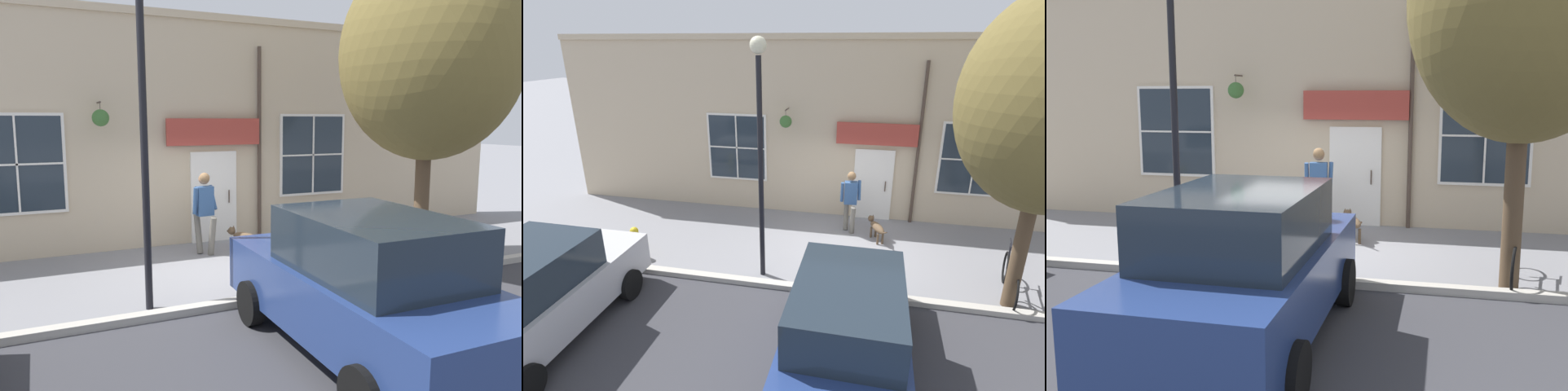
% 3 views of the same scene
% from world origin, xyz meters
% --- Properties ---
extents(ground_plane, '(90.00, 90.00, 0.00)m').
position_xyz_m(ground_plane, '(0.00, 0.00, 0.00)').
color(ground_plane, gray).
extents(storefront_facade, '(0.95, 18.00, 5.16)m').
position_xyz_m(storefront_facade, '(-2.34, 0.00, 2.58)').
color(storefront_facade, '#C6B293').
rests_on(storefront_facade, ground_plane).
extents(pedestrian_walking, '(0.65, 0.55, 1.74)m').
position_xyz_m(pedestrian_walking, '(-1.10, 0.02, 1.05)').
color(pedestrian_walking, '#6B665B').
rests_on(pedestrian_walking, ground_plane).
extents(dog_on_leash, '(1.04, 0.52, 0.57)m').
position_xyz_m(dog_on_leash, '(-0.75, 0.76, 0.37)').
color(dog_on_leash, brown).
rests_on(dog_on_leash, ground_plane).
extents(street_tree_by_curb, '(3.42, 3.08, 5.85)m').
position_xyz_m(street_tree_by_curb, '(1.62, 3.34, 3.87)').
color(street_tree_by_curb, brown).
rests_on(street_tree_by_curb, ground_plane).
extents(leaning_bicycle, '(1.73, 0.30, 0.99)m').
position_xyz_m(leaning_bicycle, '(1.20, 3.47, 0.38)').
color(leaning_bicycle, black).
rests_on(leaning_bicycle, ground_plane).
extents(parked_car_mid_block, '(4.32, 1.97, 1.75)m').
position_xyz_m(parked_car_mid_block, '(4.11, 0.30, 0.88)').
color(parked_car_mid_block, navy).
rests_on(parked_car_mid_block, ground_plane).
extents(street_lamp, '(0.32, 0.32, 5.04)m').
position_xyz_m(street_lamp, '(1.54, -1.73, 3.27)').
color(street_lamp, black).
rests_on(street_lamp, ground_plane).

